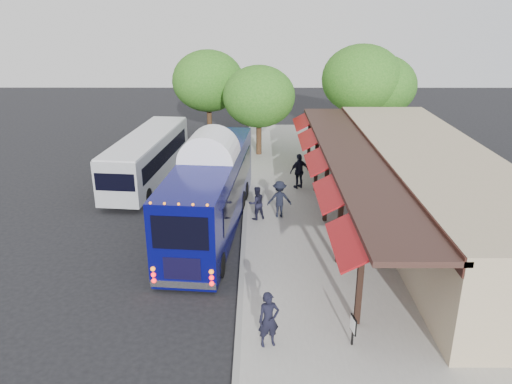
% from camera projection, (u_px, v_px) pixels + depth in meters
% --- Properties ---
extents(ground, '(90.00, 90.00, 0.00)m').
position_uv_depth(ground, '(241.00, 266.00, 19.63)').
color(ground, black).
rests_on(ground, ground).
extents(sidewalk, '(10.00, 40.00, 0.15)m').
position_uv_depth(sidewalk, '(350.00, 223.00, 23.33)').
color(sidewalk, '#9E9B93').
rests_on(sidewalk, ground).
extents(curb, '(0.20, 40.00, 0.16)m').
position_uv_depth(curb, '(245.00, 223.00, 23.34)').
color(curb, gray).
rests_on(curb, ground).
extents(station_shelter, '(8.15, 20.00, 3.60)m').
position_uv_depth(station_shelter, '(427.00, 188.00, 22.70)').
color(station_shelter, tan).
rests_on(station_shelter, ground).
extents(coach_bus, '(3.48, 11.59, 3.65)m').
position_uv_depth(coach_bus, '(211.00, 188.00, 22.32)').
color(coach_bus, '#070854').
rests_on(coach_bus, ground).
extents(city_bus, '(3.27, 10.34, 2.73)m').
position_uv_depth(city_bus, '(148.00, 156.00, 28.67)').
color(city_bus, '#96999E').
rests_on(city_bus, ground).
extents(ped_a, '(0.73, 0.58, 1.76)m').
position_uv_depth(ped_a, '(269.00, 320.00, 14.58)').
color(ped_a, black).
rests_on(ped_a, sidewalk).
extents(ped_b, '(0.97, 0.88, 1.61)m').
position_uv_depth(ped_b, '(257.00, 203.00, 23.33)').
color(ped_b, black).
rests_on(ped_b, sidewalk).
extents(ped_c, '(1.23, 0.94, 1.95)m').
position_uv_depth(ped_c, '(299.00, 171.00, 27.26)').
color(ped_c, black).
rests_on(ped_c, sidewalk).
extents(ped_d, '(1.18, 0.71, 1.78)m').
position_uv_depth(ped_d, '(279.00, 199.00, 23.57)').
color(ped_d, black).
rests_on(ped_d, sidewalk).
extents(sign_board, '(0.12, 0.44, 0.97)m').
position_uv_depth(sign_board, '(353.00, 326.00, 14.66)').
color(sign_board, black).
rests_on(sign_board, sidewalk).
extents(tree_left, '(4.73, 4.73, 6.05)m').
position_uv_depth(tree_left, '(259.00, 97.00, 32.50)').
color(tree_left, '#382314').
rests_on(tree_left, ground).
extents(tree_mid, '(5.62, 5.62, 7.19)m').
position_uv_depth(tree_mid, '(362.00, 79.00, 34.58)').
color(tree_mid, '#382314').
rests_on(tree_mid, ground).
extents(tree_right, '(5.04, 5.04, 6.45)m').
position_uv_depth(tree_right, '(380.00, 86.00, 35.09)').
color(tree_right, '#382314').
rests_on(tree_right, ground).
extents(tree_far, '(5.22, 5.22, 6.68)m').
position_uv_depth(tree_far, '(208.00, 81.00, 36.19)').
color(tree_far, '#382314').
rests_on(tree_far, ground).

